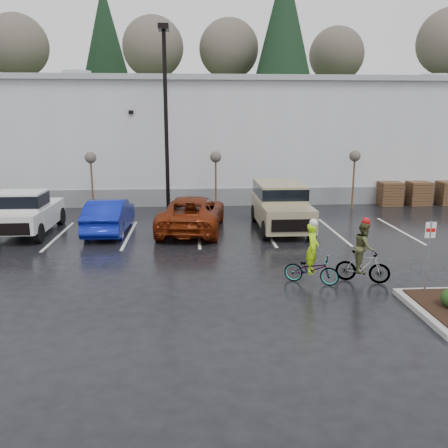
{
  "coord_description": "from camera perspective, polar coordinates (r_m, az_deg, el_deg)",
  "views": [
    {
      "loc": [
        -2.75,
        -12.08,
        5.04
      ],
      "look_at": [
        -1.66,
        4.14,
        1.3
      ],
      "focal_mm": 38.0,
      "sensor_mm": 36.0,
      "label": 1
    }
  ],
  "objects": [
    {
      "name": "ground",
      "position": [
        13.38,
        8.41,
        -9.33
      ],
      "size": [
        120.0,
        120.0,
        0.0
      ],
      "primitive_type": "plane",
      "color": "black",
      "rests_on": "ground"
    },
    {
      "name": "warehouse",
      "position": [
        34.21,
        0.77,
        10.62
      ],
      "size": [
        60.5,
        15.5,
        7.2
      ],
      "color": "silver",
      "rests_on": "ground"
    },
    {
      "name": "wooded_ridge",
      "position": [
        57.19,
        -1.11,
        10.9
      ],
      "size": [
        80.0,
        25.0,
        6.0
      ],
      "primitive_type": "cube",
      "color": "#29441C",
      "rests_on": "ground"
    },
    {
      "name": "lamppost",
      "position": [
        24.12,
        -7.05,
        14.39
      ],
      "size": [
        0.5,
        1.0,
        9.22
      ],
      "color": "black",
      "rests_on": "ground"
    },
    {
      "name": "sapling_west",
      "position": [
        25.73,
        -15.74,
        7.31
      ],
      "size": [
        0.6,
        0.6,
        3.2
      ],
      "color": "#4A301D",
      "rests_on": "ground"
    },
    {
      "name": "sapling_mid",
      "position": [
        25.22,
        -1.01,
        7.69
      ],
      "size": [
        0.6,
        0.6,
        3.2
      ],
      "color": "#4A301D",
      "rests_on": "ground"
    },
    {
      "name": "sapling_east",
      "position": [
        26.66,
        15.45,
        7.51
      ],
      "size": [
        0.6,
        0.6,
        3.2
      ],
      "color": "#4A301D",
      "rests_on": "ground"
    },
    {
      "name": "pallet_stack_a",
      "position": [
        28.74,
        19.28,
        3.49
      ],
      "size": [
        1.2,
        1.2,
        1.35
      ],
      "primitive_type": "cube",
      "color": "#4A301D",
      "rests_on": "ground"
    },
    {
      "name": "pallet_stack_b",
      "position": [
        29.44,
        22.33,
        3.45
      ],
      "size": [
        1.2,
        1.2,
        1.35
      ],
      "primitive_type": "cube",
      "color": "#4A301D",
      "rests_on": "ground"
    },
    {
      "name": "fire_lane_sign",
      "position": [
        14.38,
        23.41,
        -2.77
      ],
      "size": [
        0.3,
        0.05,
        2.2
      ],
      "color": "gray",
      "rests_on": "ground"
    },
    {
      "name": "pickup_white",
      "position": [
        22.38,
        -22.39,
        1.51
      ],
      "size": [
        2.1,
        5.2,
        1.96
      ],
      "primitive_type": null,
      "color": "silver",
      "rests_on": "ground"
    },
    {
      "name": "car_blue",
      "position": [
        21.35,
        -13.63,
        0.99
      ],
      "size": [
        1.67,
        4.59,
        1.5
      ],
      "primitive_type": "imported",
      "rotation": [
        0.0,
        0.0,
        3.12
      ],
      "color": "#0D1B98",
      "rests_on": "ground"
    },
    {
      "name": "car_red",
      "position": [
        21.14,
        -3.86,
        1.3
      ],
      "size": [
        3.27,
        5.9,
        1.56
      ],
      "primitive_type": "imported",
      "rotation": [
        0.0,
        0.0,
        3.02
      ],
      "color": "maroon",
      "rests_on": "ground"
    },
    {
      "name": "suv_tan",
      "position": [
        21.43,
        6.89,
        2.07
      ],
      "size": [
        2.2,
        5.1,
        2.06
      ],
      "primitive_type": null,
      "color": "#9A8E68",
      "rests_on": "ground"
    },
    {
      "name": "cyclist_hivis",
      "position": [
        14.72,
        10.51,
        -4.66
      ],
      "size": [
        1.76,
        1.22,
        2.03
      ],
      "rotation": [
        0.0,
        0.0,
        1.14
      ],
      "color": "#3F3F44",
      "rests_on": "ground"
    },
    {
      "name": "cyclist_olive",
      "position": [
        15.16,
        16.42,
        -3.98
      ],
      "size": [
        1.64,
        0.99,
        2.05
      ],
      "rotation": [
        0.0,
        0.0,
        1.21
      ],
      "color": "#3F3F44",
      "rests_on": "ground"
    }
  ]
}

